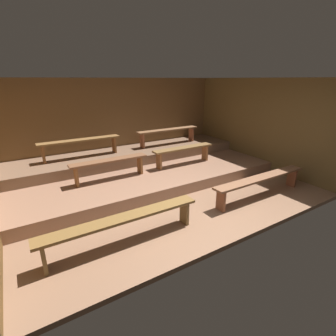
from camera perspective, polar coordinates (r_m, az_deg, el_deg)
The scene contains 11 objects.
ground at distance 5.84m, azimuth -2.51°, elevation -4.19°, with size 6.84×4.97×0.08m, color #846047.
wall_back at distance 7.36m, azimuth -10.92°, elevation 10.25°, with size 6.84×0.06×2.33m, color brown.
wall_right at distance 7.42m, azimuth 18.61°, elevation 9.68°, with size 0.06×4.97×2.33m, color brown.
platform_lower at distance 6.32m, azimuth -5.46°, elevation -0.82°, with size 6.04×2.86×0.24m, color #8F664F.
platform_middle at distance 6.91m, azimuth -8.41°, elevation 2.92°, with size 6.04×1.31×0.24m, color brown.
bench_floor_left at distance 3.75m, azimuth -10.03°, elevation -11.82°, with size 2.39×0.25×0.45m.
bench_floor_right at distance 5.43m, azimuth 20.26°, elevation -2.60°, with size 2.39×0.25×0.45m.
bench_lower_left at distance 5.54m, azimuth -13.05°, elevation 0.98°, with size 1.66×0.25×0.45m.
bench_lower_right at distance 6.38m, azimuth 3.48°, elevation 3.90°, with size 1.66×0.25×0.45m.
bench_middle_left at distance 6.51m, azimuth -19.18°, elevation 5.39°, with size 1.93×0.25×0.45m.
bench_middle_right at distance 7.45m, azimuth 0.04°, elevation 8.13°, with size 1.93×0.25×0.45m.
Camera 1 is at (-2.60, -2.59, 2.30)m, focal length 27.00 mm.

